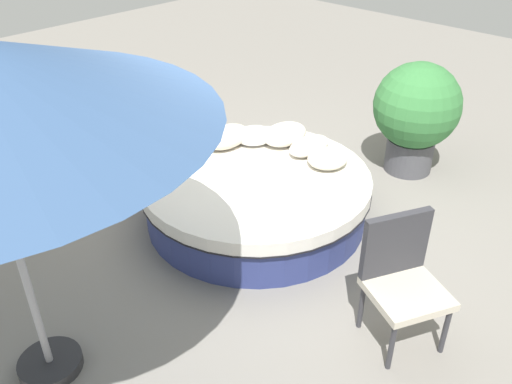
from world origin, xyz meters
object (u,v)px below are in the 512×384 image
object	(u,v)px
throw_pillow_1	(309,146)
throw_pillow_2	(285,134)
round_bed	(256,196)
throw_pillow_3	(254,135)
throw_pillow_4	(227,137)
side_table	(193,122)
patio_chair	(401,272)
planter	(416,111)
throw_pillow_0	(328,158)

from	to	relation	value
throw_pillow_1	throw_pillow_2	xyz separation A→B (m)	(-0.01, 0.32, 0.03)
round_bed	throw_pillow_3	world-z (taller)	throw_pillow_3
throw_pillow_1	throw_pillow_3	world-z (taller)	throw_pillow_3
round_bed	throw_pillow_4	bearing A→B (deg)	70.43
round_bed	side_table	size ratio (longest dim) A/B	4.77
throw_pillow_3	throw_pillow_4	bearing A→B (deg)	151.10
round_bed	throw_pillow_2	size ratio (longest dim) A/B	4.14
patio_chair	planter	size ratio (longest dim) A/B	0.78
planter	side_table	world-z (taller)	planter
throw_pillow_0	throw_pillow_3	world-z (taller)	throw_pillow_0
throw_pillow_1	throw_pillow_4	size ratio (longest dim) A/B	0.97
patio_chair	planter	world-z (taller)	planter
round_bed	throw_pillow_0	world-z (taller)	throw_pillow_0
throw_pillow_4	patio_chair	distance (m)	2.50
throw_pillow_4	side_table	world-z (taller)	throw_pillow_4
throw_pillow_1	side_table	size ratio (longest dim) A/B	1.13
throw_pillow_3	round_bed	bearing A→B (deg)	-135.17
round_bed	throw_pillow_2	distance (m)	0.81
round_bed	throw_pillow_0	xyz separation A→B (m)	(0.61, -0.38, 0.32)
side_table	planter	bearing A→B (deg)	-64.32
planter	patio_chair	bearing A→B (deg)	-152.43
throw_pillow_1	throw_pillow_3	size ratio (longest dim) A/B	1.26
patio_chair	throw_pillow_4	bearing A→B (deg)	-77.32
throw_pillow_1	throw_pillow_4	world-z (taller)	throw_pillow_4
throw_pillow_0	patio_chair	distance (m)	1.72
throw_pillow_2	planter	bearing A→B (deg)	-34.33
throw_pillow_3	planter	bearing A→B (deg)	-37.13
round_bed	throw_pillow_3	distance (m)	0.76
patio_chair	throw_pillow_3	bearing A→B (deg)	-84.22
planter	throw_pillow_3	bearing A→B (deg)	142.87
throw_pillow_0	side_table	xyz separation A→B (m)	(0.15, 2.19, -0.35)
round_bed	patio_chair	world-z (taller)	patio_chair
throw_pillow_2	patio_chair	distance (m)	2.30
throw_pillow_3	side_table	distance (m)	1.40
throw_pillow_3	planter	xyz separation A→B (m)	(1.42, -1.08, 0.15)
throw_pillow_2	patio_chair	bearing A→B (deg)	-118.04
throw_pillow_3	patio_chair	xyz separation A→B (m)	(-0.88, -2.28, -0.01)
patio_chair	throw_pillow_2	bearing A→B (deg)	-91.20
throw_pillow_2	throw_pillow_4	distance (m)	0.61
throw_pillow_2	throw_pillow_3	bearing A→B (deg)	129.86
round_bed	patio_chair	distance (m)	1.85
round_bed	throw_pillow_2	world-z (taller)	throw_pillow_2
throw_pillow_2	patio_chair	xyz separation A→B (m)	(-1.08, -2.03, -0.03)
round_bed	throw_pillow_1	distance (m)	0.78
throw_pillow_2	planter	xyz separation A→B (m)	(1.22, -0.83, 0.12)
throw_pillow_0	throw_pillow_2	world-z (taller)	throw_pillow_2
throw_pillow_4	planter	size ratio (longest dim) A/B	0.43
throw_pillow_1	planter	size ratio (longest dim) A/B	0.42
throw_pillow_2	throw_pillow_4	size ratio (longest dim) A/B	0.99
throw_pillow_0	side_table	distance (m)	2.23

